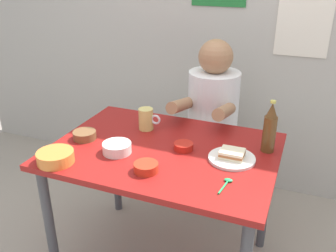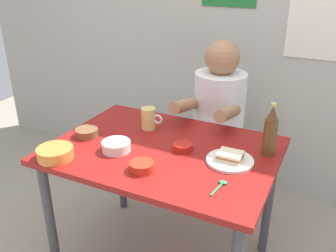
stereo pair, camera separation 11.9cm
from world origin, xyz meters
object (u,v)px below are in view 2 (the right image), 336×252
at_px(stool, 216,162).
at_px(beer_mug, 149,118).
at_px(dining_table, 164,164).
at_px(sandwich, 230,156).
at_px(person_seated, 219,105).
at_px(plate_orange, 230,161).
at_px(beer_bottle, 270,132).
at_px(soup_bowl_orange, 55,153).

relative_size(stool, beer_mug, 3.57).
distance_m(dining_table, sandwich, 0.36).
distance_m(dining_table, person_seated, 0.63).
height_order(person_seated, beer_mug, person_seated).
relative_size(stool, plate_orange, 2.05).
bearing_deg(beer_bottle, plate_orange, -132.66).
bearing_deg(stool, beer_mug, -118.95).
bearing_deg(stool, sandwich, -67.14).
relative_size(plate_orange, beer_bottle, 0.84).
bearing_deg(stool, dining_table, -96.91).
bearing_deg(person_seated, dining_table, -97.03).
distance_m(person_seated, plate_orange, 0.66).
bearing_deg(soup_bowl_orange, plate_orange, 23.53).
bearing_deg(beer_bottle, soup_bowl_orange, -151.69).
bearing_deg(dining_table, beer_bottle, 18.91).
height_order(dining_table, sandwich, sandwich).
xyz_separation_m(dining_table, person_seated, (0.08, 0.62, 0.12)).
bearing_deg(beer_bottle, stool, 130.80).
height_order(plate_orange, soup_bowl_orange, soup_bowl_orange).
distance_m(sandwich, beer_bottle, 0.23).
xyz_separation_m(person_seated, soup_bowl_orange, (-0.49, -0.93, 0.01)).
xyz_separation_m(beer_mug, soup_bowl_orange, (-0.23, -0.49, -0.03)).
distance_m(dining_table, soup_bowl_orange, 0.53).
bearing_deg(stool, soup_bowl_orange, -117.28).
distance_m(sandwich, beer_mug, 0.54).
height_order(plate_orange, sandwich, sandwich).
bearing_deg(person_seated, soup_bowl_orange, -117.56).
xyz_separation_m(stool, beer_mug, (-0.25, -0.46, 0.45)).
relative_size(stool, beer_bottle, 1.72).
height_order(person_seated, sandwich, person_seated).
height_order(person_seated, beer_bottle, person_seated).
bearing_deg(soup_bowl_orange, dining_table, 37.48).
relative_size(dining_table, soup_bowl_orange, 6.47).
xyz_separation_m(stool, sandwich, (0.26, -0.62, 0.42)).
height_order(stool, plate_orange, plate_orange).
relative_size(sandwich, soup_bowl_orange, 0.65).
distance_m(dining_table, beer_mug, 0.29).
distance_m(stool, sandwich, 0.79).
xyz_separation_m(dining_table, soup_bowl_orange, (-0.41, -0.32, 0.12)).
relative_size(dining_table, beer_bottle, 4.20).
xyz_separation_m(plate_orange, beer_mug, (-0.51, 0.16, 0.05)).
height_order(stool, sandwich, sandwich).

